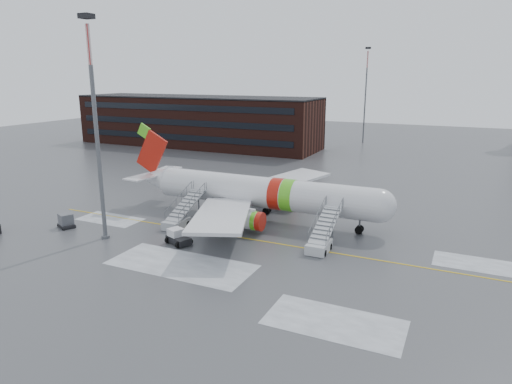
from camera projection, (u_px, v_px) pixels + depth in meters
The scene contains 9 objects.
ground at pixel (280, 240), 49.49m from camera, with size 260.00×260.00×0.00m, color #494C4F.
airliner at pixel (256, 192), 56.18m from camera, with size 35.03×32.97×11.18m.
airstair_fwd at pixel (321, 239), 46.74m from camera, with size 2.05×7.70×3.48m.
airstair_aft at pixel (180, 218), 53.87m from camera, with size 2.05×7.70×3.48m.
pushback_tug at pixel (178, 237), 48.44m from camera, with size 3.13×2.77×1.59m.
uld_container at pixel (66, 221), 53.55m from camera, with size 2.45×2.16×1.66m.
light_mast_near at pixel (96, 128), 47.23m from camera, with size 1.20×1.20×23.26m.
terminal_building at pixel (197, 121), 114.63m from camera, with size 62.00×16.11×12.30m.
light_mast_far_n at pixel (366, 89), 117.73m from camera, with size 1.20×1.20×24.25m.
Camera 1 is at (17.41, -43.31, 17.46)m, focal length 32.00 mm.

